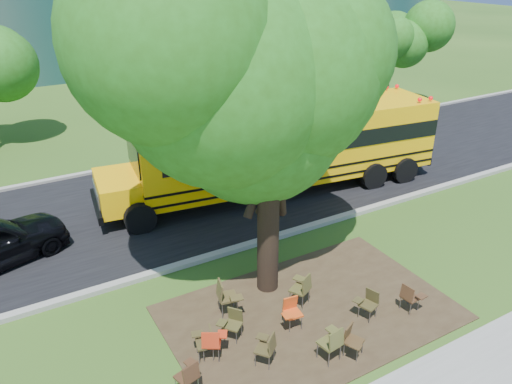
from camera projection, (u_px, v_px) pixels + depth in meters
ground at (266, 315)px, 12.41m from camera, size 160.00×160.00×0.00m
dirt_patch at (310, 313)px, 12.46m from camera, size 7.00×4.50×0.03m
asphalt_road at (166, 204)px, 17.88m from camera, size 80.00×8.00×0.04m
kerb_near at (214, 255)px, 14.73m from camera, size 80.00×0.25×0.14m
kerb_far at (131, 165)px, 21.07m from camera, size 80.00×0.25×0.14m
bg_tree_3 at (260, 23)px, 24.80m from camera, size 5.60×5.60×7.84m
bg_tree_4 at (392, 29)px, 27.91m from camera, size 5.00×5.00×6.85m
main_tree at (270, 105)px, 11.27m from camera, size 7.20×7.20×8.65m
school_bus at (286, 144)px, 18.36m from camera, size 12.84×4.27×3.08m
chair_0 at (189, 374)px, 9.97m from camera, size 0.57×0.60×0.83m
chair_1 at (212, 341)px, 10.83m from camera, size 0.70×0.55×0.84m
chair_2 at (267, 346)px, 10.71m from camera, size 0.55×0.69×0.81m
chair_3 at (291, 310)px, 11.81m from camera, size 0.56×0.47×0.80m
chair_4 at (332, 341)px, 10.78m from camera, size 0.61×0.60×0.91m
chair_5 at (352, 339)px, 10.94m from camera, size 0.53×0.63×0.79m
chair_6 at (369, 301)px, 12.13m from camera, size 0.58×0.53×0.78m
chair_7 at (410, 296)px, 12.31m from camera, size 0.51×0.53×0.79m
chair_8 at (207, 340)px, 10.90m from camera, size 0.48×0.61×0.80m
chair_9 at (232, 321)px, 11.47m from camera, size 0.67×0.53×0.78m
chair_10 at (226, 295)px, 12.17m from camera, size 0.56×0.72×0.96m
chair_11 at (302, 287)px, 12.53m from camera, size 0.62×0.74×0.91m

